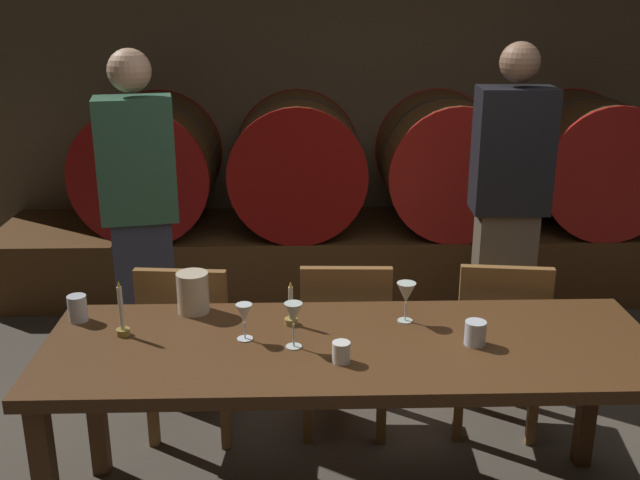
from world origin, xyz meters
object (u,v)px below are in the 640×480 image
Objects in this scene: candle_left at (122,320)px; cup_right at (475,333)px; chair_right at (498,338)px; guest_right at (507,214)px; chair_left at (190,342)px; wine_glass_right at (406,294)px; candle_right at (291,313)px; wine_barrel_far_right at (588,161)px; wine_glass_left at (244,315)px; chair_center at (345,339)px; cup_left at (78,308)px; guest_left at (141,218)px; cup_center at (341,352)px; wine_barrel_center_right at (446,162)px; wine_barrel_far_left at (151,164)px; wine_barrel_center_left at (297,163)px; dining_table at (351,362)px; pitcher at (193,292)px; wine_glass_center at (293,315)px.

cup_right is at bearing -5.10° from candle_left.
guest_right is (0.17, 0.58, 0.43)m from chair_right.
wine_glass_right reaches higher than chair_left.
candle_right reaches higher than wine_glass_right.
wine_barrel_far_right is 6.26× the size of wine_glass_left.
chair_center is at bearing 124.54° from cup_right.
cup_left is (-0.20, 0.14, -0.01)m from candle_left.
chair_right is at bearing 150.35° from guest_left.
chair_right reaches higher than cup_center.
chair_right is 0.49× the size of guest_right.
candle_left is at bearing -125.47° from wine_barrel_center_right.
cup_center is at bearing -129.34° from wine_glass_right.
guest_right is 8.07× the size of candle_left.
candle_left is 1.21× the size of candle_right.
guest_right reaches higher than wine_glass_right.
wine_barrel_far_left is at bearing -28.64° from guest_right.
wine_barrel_far_right reaches higher than cup_center.
wine_glass_left is (0.60, -1.15, -0.03)m from guest_left.
candle_right is at bearing -4.05° from cup_left.
wine_glass_right is 2.15× the size of cup_center.
candle_left is 0.25m from cup_left.
wine_barrel_far_left is at bearing 180.00° from wine_barrel_center_right.
wine_barrel_center_left is at bearing -55.89° from chair_right.
wine_barrel_far_left is 2.83m from cup_center.
dining_table is 0.47m from cup_right.
wine_barrel_far_right is at bearing 0.00° from wine_barrel_center_right.
wine_barrel_far_right reaches higher than wine_glass_left.
pitcher reaches higher than wine_glass_right.
wine_glass_right reaches higher than cup_center.
guest_right is 1.75m from pitcher.
pitcher is 0.86m from wine_glass_right.
cup_center is (-0.77, -0.74, 0.32)m from chair_right.
chair_center is 0.49× the size of guest_right.
chair_left is at bearing 127.25° from wine_glass_center.
wine_barrel_far_left is 6.26× the size of wine_glass_left.
cup_right is (0.67, 0.00, -0.08)m from wine_glass_center.
wine_barrel_center_left reaches higher than chair_right.
cup_left is 1.09m from cup_center.
wine_glass_right is at bearing 47.08° from chair_right.
wine_glass_center is 0.67m from cup_right.
chair_left reaches higher than dining_table.
wine_barrel_far_left is at bearing -54.54° from chair_center.
guest_left is at bearing 130.01° from dining_table.
candle_right is at bearing 142.54° from chair_left.
dining_table is 25.00× the size of cup_right.
chair_center is at bearing 54.01° from wine_glass_left.
dining_table is 21.68× the size of cup_left.
wine_glass_right is 1.77× the size of cup_right.
wine_barrel_far_right is 2.80m from cup_right.
wine_glass_left is (0.22, -0.26, 0.02)m from pitcher.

